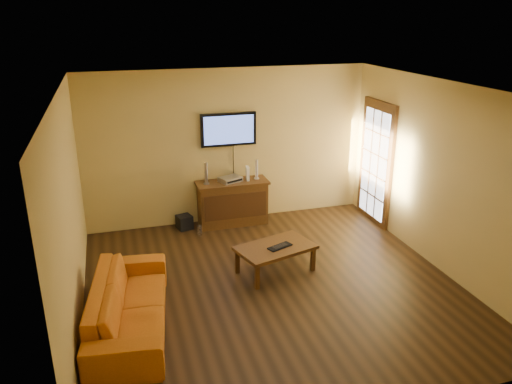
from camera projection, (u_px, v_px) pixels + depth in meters
name	position (u px, v px, depth m)	size (l,w,h in m)	color
ground_plane	(273.00, 285.00, 6.90)	(5.00, 5.00, 0.00)	black
room_walls	(260.00, 156.00, 6.89)	(5.00, 5.00, 5.00)	#D4BA67
french_door	(376.00, 164.00, 8.73)	(0.07, 1.02, 2.22)	#45280F
media_console	(233.00, 203.00, 8.80)	(1.26, 0.48, 0.79)	#45280F
television	(229.00, 129.00, 8.54)	(0.97, 0.08, 0.57)	black
coffee_table	(275.00, 249.00, 7.16)	(1.22, 0.93, 0.41)	#45280F
sofa	(129.00, 297.00, 5.86)	(2.11, 0.62, 0.82)	#C96816
speaker_left	(206.00, 174.00, 8.49)	(0.11, 0.11, 0.38)	silver
speaker_right	(257.00, 170.00, 8.76)	(0.09, 0.09, 0.35)	silver
av_receiver	(230.00, 179.00, 8.66)	(0.37, 0.26, 0.08)	silver
game_console	(248.00, 173.00, 8.72)	(0.05, 0.17, 0.24)	white
subwoofer	(184.00, 222.00, 8.67)	(0.24, 0.24, 0.24)	black
bottle	(200.00, 231.00, 8.39)	(0.07, 0.07, 0.21)	white
keyboard	(280.00, 246.00, 7.11)	(0.40, 0.27, 0.02)	black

